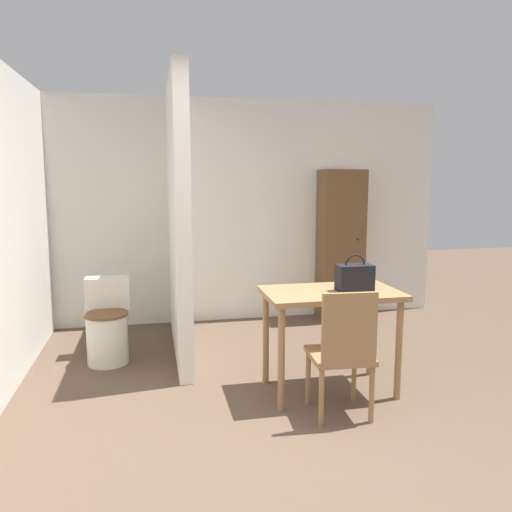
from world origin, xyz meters
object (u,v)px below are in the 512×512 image
wooden_chair (343,350)px  wooden_cabinet (341,245)px  handbag (355,277)px  toilet (107,326)px  dining_table (331,305)px

wooden_chair → wooden_cabinet: (0.90, 2.37, 0.38)m
wooden_chair → handbag: bearing=62.4°
handbag → wooden_cabinet: bearing=71.4°
wooden_chair → toilet: bearing=141.9°
wooden_cabinet → dining_table: bearing=-113.3°
wooden_chair → dining_table: bearing=84.5°
dining_table → handbag: bearing=-14.3°
wooden_chair → toilet: 2.20m
handbag → dining_table: bearing=165.7°
wooden_chair → wooden_cabinet: size_ratio=0.52×
toilet → wooden_cabinet: (2.55, 0.91, 0.54)m
toilet → handbag: handbag is taller
handbag → wooden_cabinet: size_ratio=0.16×
toilet → wooden_cabinet: bearing=19.7°
wooden_chair → toilet: size_ratio=1.24×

